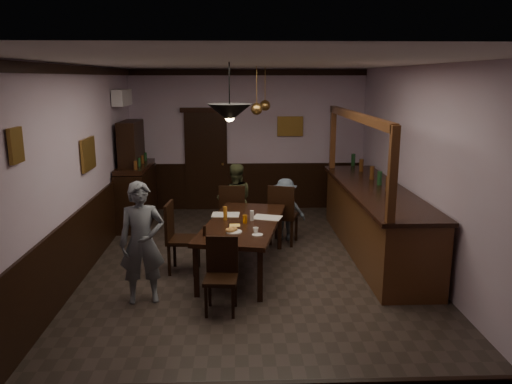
{
  "coord_description": "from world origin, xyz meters",
  "views": [
    {
      "loc": [
        -0.24,
        -6.67,
        2.82
      ],
      "look_at": [
        0.04,
        0.57,
        1.15
      ],
      "focal_mm": 35.0,
      "sensor_mm": 36.0,
      "label": 1
    }
  ],
  "objects_px": {
    "bar_counter": "(374,218)",
    "pendant_brass_mid": "(257,109)",
    "pendant_iron": "(230,113)",
    "coffee_cup": "(256,230)",
    "dining_table": "(243,226)",
    "chair_side": "(178,234)",
    "chair_far_left": "(232,211)",
    "person_seated_right": "(285,209)",
    "chair_near": "(221,271)",
    "chair_far_right": "(283,212)",
    "person_seated_left": "(235,201)",
    "pendant_brass_far": "(265,106)",
    "soda_can": "(245,219)",
    "sideboard": "(135,184)",
    "person_standing": "(142,243)"
  },
  "relations": [
    {
      "from": "bar_counter",
      "to": "pendant_brass_mid",
      "type": "height_order",
      "value": "pendant_brass_mid"
    },
    {
      "from": "bar_counter",
      "to": "pendant_iron",
      "type": "bearing_deg",
      "value": -147.19
    },
    {
      "from": "coffee_cup",
      "to": "dining_table",
      "type": "bearing_deg",
      "value": 117.91
    },
    {
      "from": "chair_side",
      "to": "chair_far_left",
      "type": "bearing_deg",
      "value": -25.22
    },
    {
      "from": "chair_side",
      "to": "person_seated_right",
      "type": "bearing_deg",
      "value": -44.76
    },
    {
      "from": "chair_near",
      "to": "pendant_iron",
      "type": "distance_m",
      "value": 1.96
    },
    {
      "from": "chair_far_left",
      "to": "pendant_brass_mid",
      "type": "xyz_separation_m",
      "value": [
        0.43,
        0.13,
        1.74
      ]
    },
    {
      "from": "chair_far_right",
      "to": "person_seated_left",
      "type": "height_order",
      "value": "person_seated_left"
    },
    {
      "from": "chair_side",
      "to": "pendant_iron",
      "type": "relative_size",
      "value": 1.45
    },
    {
      "from": "chair_far_left",
      "to": "person_seated_right",
      "type": "relative_size",
      "value": 0.93
    },
    {
      "from": "person_seated_left",
      "to": "pendant_iron",
      "type": "bearing_deg",
      "value": 83.16
    },
    {
      "from": "dining_table",
      "to": "pendant_brass_far",
      "type": "bearing_deg",
      "value": 79.58
    },
    {
      "from": "chair_near",
      "to": "bar_counter",
      "type": "distance_m",
      "value": 3.15
    },
    {
      "from": "person_seated_right",
      "to": "pendant_iron",
      "type": "relative_size",
      "value": 1.52
    },
    {
      "from": "chair_near",
      "to": "pendant_brass_mid",
      "type": "height_order",
      "value": "pendant_brass_mid"
    },
    {
      "from": "soda_can",
      "to": "sideboard",
      "type": "height_order",
      "value": "sideboard"
    },
    {
      "from": "chair_side",
      "to": "person_seated_left",
      "type": "height_order",
      "value": "person_seated_left"
    },
    {
      "from": "pendant_iron",
      "to": "pendant_brass_far",
      "type": "relative_size",
      "value": 0.89
    },
    {
      "from": "bar_counter",
      "to": "person_seated_left",
      "type": "bearing_deg",
      "value": 158.43
    },
    {
      "from": "bar_counter",
      "to": "person_seated_right",
      "type": "bearing_deg",
      "value": 152.88
    },
    {
      "from": "chair_far_left",
      "to": "chair_far_right",
      "type": "height_order",
      "value": "chair_far_right"
    },
    {
      "from": "chair_far_left",
      "to": "chair_far_right",
      "type": "relative_size",
      "value": 0.98
    },
    {
      "from": "chair_far_left",
      "to": "person_seated_right",
      "type": "xyz_separation_m",
      "value": [
        0.93,
        0.09,
        -0.01
      ]
    },
    {
      "from": "person_standing",
      "to": "person_seated_left",
      "type": "xyz_separation_m",
      "value": [
        1.16,
        2.62,
        -0.11
      ]
    },
    {
      "from": "chair_near",
      "to": "chair_side",
      "type": "xyz_separation_m",
      "value": [
        -0.68,
        1.28,
        0.07
      ]
    },
    {
      "from": "sideboard",
      "to": "pendant_iron",
      "type": "height_order",
      "value": "pendant_iron"
    },
    {
      "from": "sideboard",
      "to": "bar_counter",
      "type": "height_order",
      "value": "bar_counter"
    },
    {
      "from": "person_standing",
      "to": "person_seated_right",
      "type": "distance_m",
      "value": 3.18
    },
    {
      "from": "chair_far_left",
      "to": "pendant_brass_far",
      "type": "distance_m",
      "value": 2.19
    },
    {
      "from": "chair_far_right",
      "to": "chair_side",
      "type": "distance_m",
      "value": 2.02
    },
    {
      "from": "sideboard",
      "to": "pendant_brass_far",
      "type": "bearing_deg",
      "value": 0.21
    },
    {
      "from": "chair_far_left",
      "to": "person_standing",
      "type": "distance_m",
      "value": 2.6
    },
    {
      "from": "soda_can",
      "to": "pendant_brass_mid",
      "type": "height_order",
      "value": "pendant_brass_mid"
    },
    {
      "from": "person_seated_left",
      "to": "pendant_brass_mid",
      "type": "xyz_separation_m",
      "value": [
        0.38,
        -0.15,
        1.63
      ]
    },
    {
      "from": "bar_counter",
      "to": "pendant_brass_far",
      "type": "height_order",
      "value": "pendant_brass_far"
    },
    {
      "from": "chair_side",
      "to": "chair_near",
      "type": "bearing_deg",
      "value": -146.83
    },
    {
      "from": "chair_far_right",
      "to": "pendant_brass_far",
      "type": "height_order",
      "value": "pendant_brass_far"
    },
    {
      "from": "chair_side",
      "to": "pendant_brass_far",
      "type": "bearing_deg",
      "value": -24.08
    },
    {
      "from": "sideboard",
      "to": "chair_far_right",
      "type": "bearing_deg",
      "value": -26.14
    },
    {
      "from": "chair_far_right",
      "to": "sideboard",
      "type": "xyz_separation_m",
      "value": [
        -2.74,
        1.35,
        0.23
      ]
    },
    {
      "from": "chair_side",
      "to": "pendant_brass_mid",
      "type": "relative_size",
      "value": 1.29
    },
    {
      "from": "dining_table",
      "to": "soda_can",
      "type": "xyz_separation_m",
      "value": [
        0.03,
        -0.07,
        0.12
      ]
    },
    {
      "from": "coffee_cup",
      "to": "pendant_iron",
      "type": "bearing_deg",
      "value": -136.38
    },
    {
      "from": "dining_table",
      "to": "person_standing",
      "type": "height_order",
      "value": "person_standing"
    },
    {
      "from": "chair_near",
      "to": "bar_counter",
      "type": "xyz_separation_m",
      "value": [
        2.43,
        2.01,
        0.08
      ]
    },
    {
      "from": "chair_far_right",
      "to": "person_seated_right",
      "type": "xyz_separation_m",
      "value": [
        0.07,
        0.28,
        -0.03
      ]
    },
    {
      "from": "person_standing",
      "to": "person_seated_right",
      "type": "xyz_separation_m",
      "value": [
        2.05,
        2.43,
        -0.23
      ]
    },
    {
      "from": "person_seated_right",
      "to": "bar_counter",
      "type": "bearing_deg",
      "value": 158.0
    },
    {
      "from": "coffee_cup",
      "to": "chair_far_right",
      "type": "bearing_deg",
      "value": 84.98
    },
    {
      "from": "person_seated_left",
      "to": "bar_counter",
      "type": "relative_size",
      "value": 0.33
    }
  ]
}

